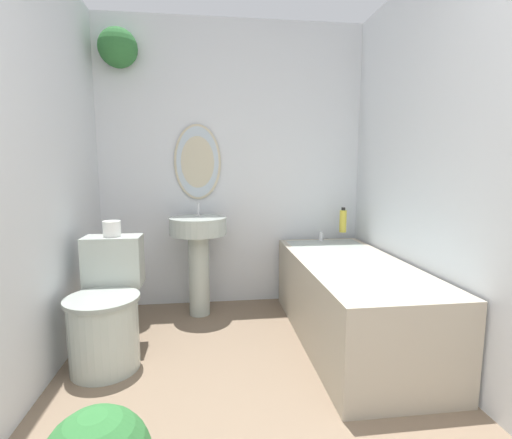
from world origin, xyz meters
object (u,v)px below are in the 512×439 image
object	(u,v)px
pedestal_sink	(198,245)
bathtub	(351,299)
shampoo_bottle	(343,221)
toilet	(107,313)
toilet_paper_roll	(112,229)

from	to	relation	value
pedestal_sink	bathtub	distance (m)	1.23
pedestal_sink	shampoo_bottle	size ratio (longest dim) A/B	4.21
bathtub	toilet	bearing A→B (deg)	-176.26
pedestal_sink	bathtub	size ratio (longest dim) A/B	0.55
shampoo_bottle	pedestal_sink	bearing A→B (deg)	-175.63
shampoo_bottle	toilet_paper_roll	bearing A→B (deg)	-162.09
pedestal_sink	shampoo_bottle	bearing A→B (deg)	4.37
bathtub	shampoo_bottle	xyz separation A→B (m)	(0.19, 0.69, 0.44)
shampoo_bottle	toilet_paper_roll	distance (m)	1.86
bathtub	toilet_paper_roll	bearing A→B (deg)	175.72
toilet_paper_roll	bathtub	bearing A→B (deg)	-4.28
shampoo_bottle	toilet_paper_roll	world-z (taller)	shampoo_bottle
shampoo_bottle	toilet_paper_roll	size ratio (longest dim) A/B	1.94
bathtub	shampoo_bottle	bearing A→B (deg)	74.95
toilet	pedestal_sink	size ratio (longest dim) A/B	0.83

